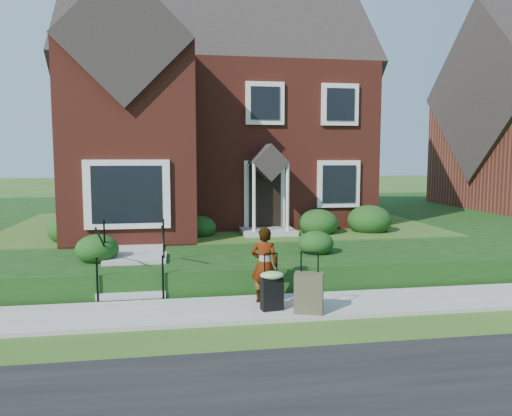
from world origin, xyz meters
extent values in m
plane|color=#2D5119|center=(0.00, 0.00, 0.00)|extent=(120.00, 120.00, 0.00)
cube|color=#9E9B93|center=(0.00, 0.00, 0.04)|extent=(60.00, 1.60, 0.08)
cube|color=#14340E|center=(4.00, 10.90, 0.30)|extent=(44.00, 20.00, 0.60)
cube|color=#9E9B93|center=(-2.50, 5.00, 0.63)|extent=(1.20, 6.00, 0.06)
cube|color=maroon|center=(0.00, 10.00, 3.30)|extent=(10.00, 8.00, 5.40)
cube|color=maroon|center=(-2.80, 5.20, 3.30)|extent=(3.60, 2.40, 5.40)
cube|color=white|center=(-2.80, 4.05, 2.00)|extent=(2.20, 0.30, 1.80)
cube|color=black|center=(1.20, 5.94, 1.65)|extent=(1.00, 0.12, 2.10)
cube|color=black|center=(3.60, 5.95, 2.10)|extent=(1.40, 0.10, 1.50)
cube|color=maroon|center=(3.00, 10.00, 8.20)|extent=(0.90, 0.90, 3.00)
cube|color=#9E9B93|center=(-2.50, 1.00, 0.15)|extent=(1.40, 0.30, 0.15)
cube|color=#9E9B93|center=(-2.50, 1.30, 0.30)|extent=(1.40, 0.30, 0.15)
cube|color=#9E9B93|center=(-2.50, 1.60, 0.45)|extent=(1.40, 0.30, 0.15)
cube|color=#9E9B93|center=(-2.50, 1.90, 0.60)|extent=(1.40, 0.30, 0.15)
cube|color=#9E9B93|center=(-2.50, 2.45, 0.60)|extent=(1.40, 0.80, 0.15)
cylinder|color=black|center=(-3.15, 0.85, 0.53)|extent=(0.04, 0.04, 0.90)
cylinder|color=black|center=(-3.15, 2.05, 1.13)|extent=(0.04, 0.04, 0.90)
cylinder|color=black|center=(-1.85, 0.85, 0.53)|extent=(0.04, 0.04, 0.90)
cylinder|color=black|center=(-1.85, 2.05, 1.13)|extent=(0.04, 0.04, 0.90)
ellipsoid|color=black|center=(-4.47, 5.10, 1.04)|extent=(1.25, 1.25, 0.87)
ellipsoid|color=black|center=(-0.87, 5.44, 0.95)|extent=(1.00, 1.00, 0.70)
ellipsoid|color=black|center=(2.76, 5.31, 1.03)|extent=(1.23, 1.23, 0.86)
ellipsoid|color=black|center=(4.44, 5.39, 1.08)|extent=(1.37, 1.37, 0.96)
ellipsoid|color=black|center=(-3.36, 2.37, 0.94)|extent=(0.98, 0.98, 0.68)
ellipsoid|color=black|center=(1.85, 2.44, 0.91)|extent=(0.88, 0.88, 0.62)
imported|color=#999999|center=(0.16, 0.26, 0.84)|extent=(0.65, 0.54, 1.52)
cube|color=black|center=(0.21, -0.26, 0.39)|extent=(0.44, 0.28, 0.61)
cylinder|color=black|center=(0.21, -0.26, 1.15)|extent=(0.25, 0.06, 0.03)
cylinder|color=black|center=(0.09, -0.26, 0.92)|extent=(0.02, 0.02, 0.46)
cylinder|color=black|center=(0.33, -0.26, 0.92)|extent=(0.02, 0.02, 0.46)
cylinder|color=black|center=(0.07, -0.26, 0.11)|extent=(0.05, 0.07, 0.06)
cylinder|color=black|center=(0.35, -0.26, 0.11)|extent=(0.05, 0.07, 0.06)
ellipsoid|color=#8AB869|center=(0.21, -0.26, 0.77)|extent=(0.50, 0.43, 0.14)
cube|color=#4A4731|center=(0.86, -0.55, 0.46)|extent=(0.60, 0.47, 0.76)
cylinder|color=black|center=(0.86, -0.55, 1.21)|extent=(0.31, 0.14, 0.03)
cylinder|color=black|center=(0.70, -0.55, 1.03)|extent=(0.02, 0.02, 0.37)
cylinder|color=black|center=(1.02, -0.55, 1.03)|extent=(0.02, 0.02, 0.37)
cylinder|color=black|center=(0.67, -0.55, 0.11)|extent=(0.06, 0.07, 0.06)
cylinder|color=black|center=(1.04, -0.55, 0.11)|extent=(0.06, 0.07, 0.06)
camera|label=1|loc=(-1.58, -9.34, 3.02)|focal=35.00mm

